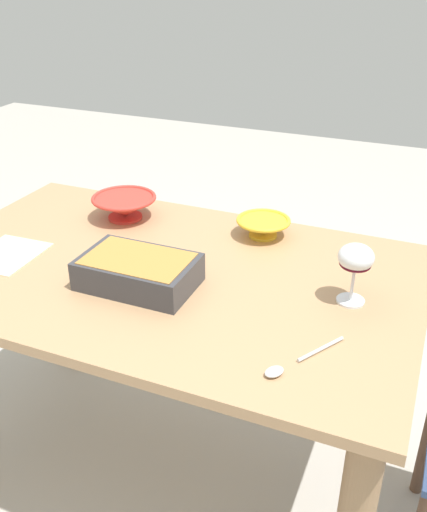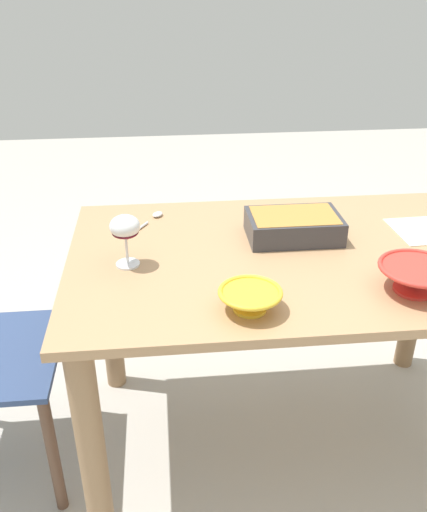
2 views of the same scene
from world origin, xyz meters
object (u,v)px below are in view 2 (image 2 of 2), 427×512
small_bowl (250,298)px  wine_glass (125,229)px  casserole_dish (294,225)px  napkin (421,231)px  dining_table (292,293)px  mixing_bowl (416,277)px  serving_spoon (151,219)px

small_bowl → wine_glass: bearing=-40.2°
casserole_dish → napkin: bearing=-179.7°
dining_table → napkin: 0.48m
napkin → mixing_bowl: bearing=63.0°
small_bowl → napkin: (-0.63, -0.40, -0.03)m
serving_spoon → napkin: size_ratio=0.97×
mixing_bowl → serving_spoon: size_ratio=1.02×
dining_table → small_bowl: 0.39m
wine_glass → napkin: bearing=-172.1°
serving_spoon → casserole_dish: bearing=159.2°
serving_spoon → wine_glass: bearing=77.2°
dining_table → napkin: napkin is taller
dining_table → mixing_bowl: (-0.26, 0.25, 0.19)m
small_bowl → napkin: 0.74m
small_bowl → serving_spoon: 0.62m
mixing_bowl → wine_glass: bearing=-16.0°
mixing_bowl → serving_spoon: mixing_bowl is taller
dining_table → small_bowl: bearing=57.7°
dining_table → serving_spoon: 0.53m
serving_spoon → napkin: 0.89m
wine_glass → serving_spoon: bearing=-102.8°
casserole_dish → mixing_bowl: bearing=125.3°
small_bowl → napkin: small_bowl is taller
mixing_bowl → small_bowl: size_ratio=1.26×
mixing_bowl → casserole_dish: bearing=-54.7°
wine_glass → napkin: size_ratio=0.76×
wine_glass → small_bowl: 0.42m
dining_table → mixing_bowl: mixing_bowl is taller
dining_table → casserole_dish: casserole_dish is taller
mixing_bowl → serving_spoon: 0.87m
mixing_bowl → napkin: (-0.18, -0.35, -0.04)m
dining_table → wine_glass: 0.56m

